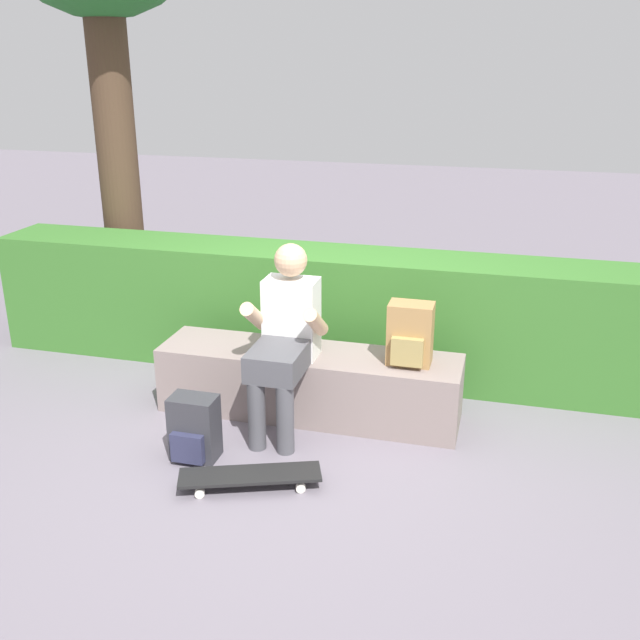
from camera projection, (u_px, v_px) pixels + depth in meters
name	position (u px, v px, depth m)	size (l,w,h in m)	color
ground_plane	(294.00, 438.00, 4.69)	(24.00, 24.00, 0.00)	slate
bench_main	(309.00, 383.00, 4.93)	(2.02, 0.49, 0.45)	gray
person_skater	(285.00, 335.00, 4.61)	(0.49, 0.62, 1.20)	white
skateboard_near_person	(250.00, 476.00, 4.13)	(0.82, 0.47, 0.09)	black
backpack_on_bench	(410.00, 335.00, 4.62)	(0.28, 0.23, 0.40)	#A37A47
backpack_on_ground	(194.00, 429.00, 4.39)	(0.28, 0.23, 0.40)	#333338
hedge_row	(360.00, 314.00, 5.50)	(5.80, 0.56, 0.93)	#366F29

